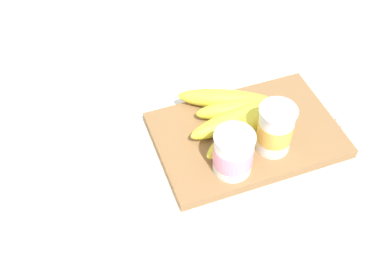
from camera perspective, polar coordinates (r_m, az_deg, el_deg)
ground_plane at (r=0.90m, az=6.43°, el=-1.21°), size 2.40×2.40×0.00m
cutting_board at (r=0.89m, az=6.48°, el=-0.80°), size 0.33×0.22×0.02m
cereal_box at (r=0.73m, az=-14.35°, el=-1.27°), size 0.21×0.09×0.29m
yogurt_cup_front at (r=0.83m, az=9.85°, el=-0.13°), size 0.07×0.07×0.09m
yogurt_cup_back at (r=0.79m, az=4.92°, el=-2.97°), size 0.07×0.07×0.08m
banana_bunch at (r=0.88m, az=5.17°, el=1.63°), size 0.19×0.20×0.04m
spoon at (r=0.97m, az=18.65°, el=1.37°), size 0.13×0.04×0.01m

